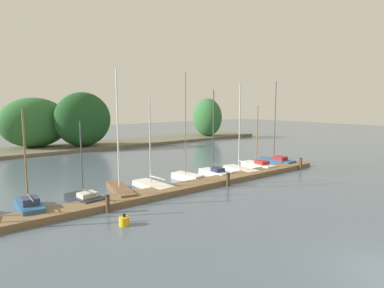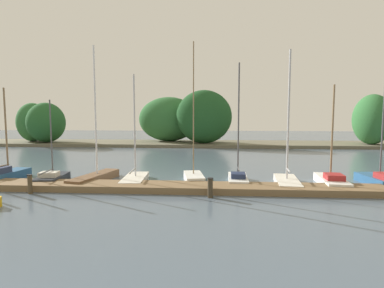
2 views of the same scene
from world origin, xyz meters
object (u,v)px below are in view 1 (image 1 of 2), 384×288
object	(u,v)px
sailboat_10	(275,160)
sailboat_9	(258,164)
sailboat_3	(84,198)
sailboat_2	(29,205)
sailboat_5	(152,184)
channel_buoy_0	(124,221)
sailboat_4	(120,188)
mooring_piling_1	(108,204)
sailboat_7	(214,171)
sailboat_6	(186,175)
mooring_piling_2	(228,180)
mooring_piling_3	(301,164)
sailboat_8	(240,167)

from	to	relation	value
sailboat_10	sailboat_9	bearing A→B (deg)	89.34
sailboat_3	sailboat_10	size ratio (longest dim) A/B	0.62
sailboat_2	sailboat_3	xyz separation A→B (m)	(3.06, -0.24, -0.10)
sailboat_5	sailboat_10	size ratio (longest dim) A/B	0.80
channel_buoy_0	sailboat_4	bearing A→B (deg)	65.54
sailboat_10	mooring_piling_1	bearing A→B (deg)	94.91
sailboat_4	sailboat_9	distance (m)	13.97
sailboat_7	mooring_piling_1	bearing A→B (deg)	108.14
sailboat_2	sailboat_5	xyz separation A→B (m)	(8.10, 0.09, -0.11)
sailboat_9	mooring_piling_1	xyz separation A→B (m)	(-16.24, -2.97, 0.17)
sailboat_2	channel_buoy_0	distance (m)	6.13
sailboat_6	mooring_piling_2	world-z (taller)	sailboat_6
sailboat_9	mooring_piling_3	world-z (taller)	sailboat_9
sailboat_3	sailboat_7	xyz separation A→B (m)	(11.23, 0.46, 0.07)
sailboat_6	sailboat_9	xyz separation A→B (m)	(8.00, -0.54, -0.00)
sailboat_6	sailboat_7	xyz separation A→B (m)	(2.66, -0.36, 0.01)
sailboat_5	sailboat_3	bearing A→B (deg)	89.44
sailboat_5	channel_buoy_0	bearing A→B (deg)	132.97
sailboat_2	sailboat_8	size ratio (longest dim) A/B	0.74
sailboat_6	sailboat_8	world-z (taller)	sailboat_6
sailboat_9	sailboat_5	bearing A→B (deg)	95.06
sailboat_2	sailboat_5	size ratio (longest dim) A/B	0.89
sailboat_6	sailboat_10	size ratio (longest dim) A/B	1.04
mooring_piling_1	sailboat_4	bearing A→B (deg)	53.81
sailboat_5	mooring_piling_2	xyz separation A→B (m)	(4.57, -3.12, 0.21)
mooring_piling_2	channel_buoy_0	distance (m)	9.74
sailboat_7	mooring_piling_3	bearing A→B (deg)	-109.32
channel_buoy_0	sailboat_10	bearing A→B (deg)	15.76
sailboat_3	mooring_piling_3	bearing A→B (deg)	-105.60
sailboat_5	sailboat_4	bearing A→B (deg)	83.98
sailboat_2	mooring_piling_2	bearing A→B (deg)	-99.79
sailboat_2	sailboat_6	size ratio (longest dim) A/B	0.68
sailboat_9	sailboat_10	distance (m)	2.90
sailboat_3	sailboat_4	world-z (taller)	sailboat_4
sailboat_6	mooring_piling_3	world-z (taller)	sailboat_6
sailboat_3	sailboat_5	bearing A→B (deg)	-93.98
sailboat_9	mooring_piling_2	xyz separation A→B (m)	(-6.95, -3.06, 0.15)
sailboat_2	sailboat_4	bearing A→B (deg)	-84.67
sailboat_5	sailboat_8	size ratio (longest dim) A/B	0.84
sailboat_5	channel_buoy_0	xyz separation A→B (m)	(-4.91, -5.33, -0.05)
sailboat_2	sailboat_5	bearing A→B (deg)	-85.68
sailboat_4	sailboat_6	bearing A→B (deg)	-73.59
sailboat_2	sailboat_9	bearing A→B (deg)	-86.27
mooring_piling_3	sailboat_10	bearing A→B (deg)	83.81
sailboat_2	channel_buoy_0	size ratio (longest dim) A/B	9.30
sailboat_5	mooring_piling_3	distance (m)	14.38
sailboat_4	mooring_piling_1	size ratio (longest dim) A/B	8.13
sailboat_7	mooring_piling_2	distance (m)	3.63
sailboat_8	channel_buoy_0	xyz separation A→B (m)	(-13.90, -5.18, -0.15)
channel_buoy_0	sailboat_7	bearing A→B (deg)	26.15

